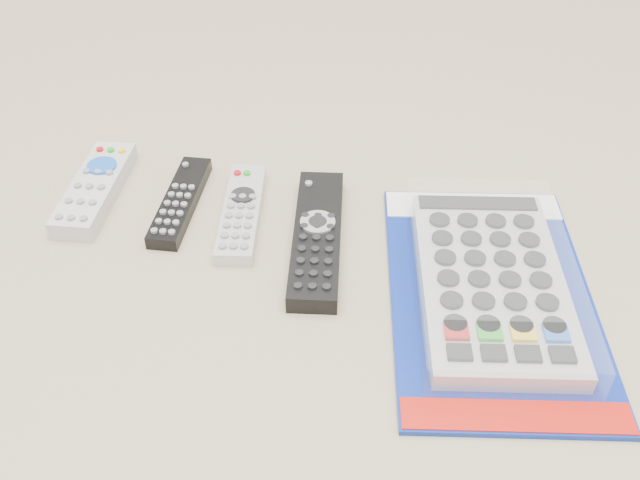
% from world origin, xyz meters
% --- Properties ---
extents(remote_small_grey, '(0.07, 0.18, 0.03)m').
position_xyz_m(remote_small_grey, '(-0.24, 0.06, 0.01)').
color(remote_small_grey, '#A8A8AB').
rests_on(remote_small_grey, ground).
extents(remote_slim_black, '(0.05, 0.17, 0.02)m').
position_xyz_m(remote_slim_black, '(-0.14, 0.07, 0.01)').
color(remote_slim_black, black).
rests_on(remote_slim_black, ground).
extents(remote_silver_dvd, '(0.08, 0.18, 0.02)m').
position_xyz_m(remote_silver_dvd, '(-0.06, 0.06, 0.01)').
color(remote_silver_dvd, '#B4B4B8').
rests_on(remote_silver_dvd, ground).
extents(remote_large_black, '(0.09, 0.23, 0.02)m').
position_xyz_m(remote_large_black, '(0.04, 0.04, 0.01)').
color(remote_large_black, black).
rests_on(remote_large_black, ground).
extents(jumbo_remote_packaged, '(0.27, 0.38, 0.05)m').
position_xyz_m(jumbo_remote_packaged, '(0.23, 0.00, 0.02)').
color(jumbo_remote_packaged, navy).
rests_on(jumbo_remote_packaged, ground).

